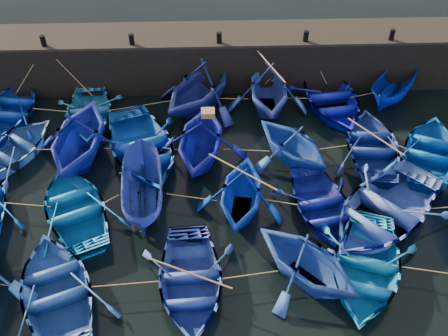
{
  "coord_description": "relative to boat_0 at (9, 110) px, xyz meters",
  "views": [
    {
      "loc": [
        -0.5,
        -11.08,
        14.23
      ],
      "look_at": [
        0.0,
        3.2,
        0.7
      ],
      "focal_mm": 40.0,
      "sensor_mm": 36.0,
      "label": 1
    }
  ],
  "objects": [
    {
      "name": "boat_6",
      "position": [
        0.7,
        -2.88,
        -0.01
      ],
      "size": [
        5.44,
        5.73,
        0.97
      ],
      "primitive_type": "imported",
      "rotation": [
        0.0,
        0.0,
        2.51
      ],
      "color": "#244E90",
      "rests_on": "ground"
    },
    {
      "name": "boat_10",
      "position": [
        12.51,
        -3.34,
        0.49
      ],
      "size": [
        4.84,
        4.94,
        1.97
      ],
      "primitive_type": "imported",
      "rotation": [
        0.0,
        0.0,
        3.79
      ],
      "color": "#123A9B",
      "rests_on": "ground"
    },
    {
      "name": "boat_18",
      "position": [
        15.42,
        -6.77,
        0.1
      ],
      "size": [
        6.99,
        6.93,
        1.19
      ],
      "primitive_type": "imported",
      "rotation": [
        0.0,
        0.0,
        -0.81
      ],
      "color": "blue",
      "rests_on": "ground"
    },
    {
      "name": "boat_7",
      "position": [
        3.82,
        -2.93,
        0.77
      ],
      "size": [
        4.67,
        5.26,
        2.53
      ],
      "primitive_type": "imported",
      "rotation": [
        0.0,
        0.0,
        3.03
      ],
      "color": "navy",
      "rests_on": "ground"
    },
    {
      "name": "bollard_1",
      "position": [
        5.68,
        1.95,
        2.38
      ],
      "size": [
        0.24,
        0.24,
        0.5
      ],
      "primitive_type": "cylinder",
      "color": "black",
      "rests_on": "quay_top"
    },
    {
      "name": "boat_9",
      "position": [
        8.8,
        -3.15,
        0.67
      ],
      "size": [
        4.43,
        4.94,
        2.32
      ],
      "primitive_type": "imported",
      "rotation": [
        0.0,
        0.0,
        2.99
      ],
      "color": "#081081",
      "rests_on": "ground"
    },
    {
      "name": "quay_wall",
      "position": [
        9.68,
        2.85,
        0.76
      ],
      "size": [
        26.0,
        2.5,
        2.5
      ],
      "primitive_type": "cube",
      "color": "black",
      "rests_on": "ground"
    },
    {
      "name": "bollard_2",
      "position": [
        9.68,
        1.95,
        2.38
      ],
      "size": [
        0.24,
        0.24,
        0.5
      ],
      "primitive_type": "cylinder",
      "color": "black",
      "rests_on": "quay_top"
    },
    {
      "name": "boat_3",
      "position": [
        11.89,
        0.37,
        0.67
      ],
      "size": [
        3.93,
        4.52,
        2.32
      ],
      "primitive_type": "imported",
      "rotation": [
        0.0,
        0.0,
        -0.03
      ],
      "color": "#263B94",
      "rests_on": "ground"
    },
    {
      "name": "boat_24",
      "position": [
        14.19,
        -9.18,
        0.0
      ],
      "size": [
        4.82,
        5.66,
        0.99
      ],
      "primitive_type": "imported",
      "rotation": [
        0.0,
        0.0,
        -0.34
      ],
      "color": "blue",
      "rests_on": "ground"
    },
    {
      "name": "bollard_4",
      "position": [
        17.68,
        1.95,
        2.38
      ],
      "size": [
        0.24,
        0.24,
        0.5
      ],
      "primitive_type": "cylinder",
      "color": "black",
      "rests_on": "quay_top"
    },
    {
      "name": "boat_23",
      "position": [
        12.18,
        -9.26,
        0.54
      ],
      "size": [
        5.17,
        5.18,
        2.07
      ],
      "primitive_type": "imported",
      "rotation": [
        0.0,
        0.0,
        0.78
      ],
      "color": "#1B40A0",
      "rests_on": "ground"
    },
    {
      "name": "boat_21",
      "position": [
        4.15,
        -9.67,
        -0.0
      ],
      "size": [
        4.87,
        5.63,
        0.98
      ],
      "primitive_type": "imported",
      "rotation": [
        0.0,
        0.0,
        3.51
      ],
      "color": "#1E458E",
      "rests_on": "ground"
    },
    {
      "name": "bollard_0",
      "position": [
        1.68,
        1.95,
        2.38
      ],
      "size": [
        0.24,
        0.24,
        0.5
      ],
      "primitive_type": "cylinder",
      "color": "black",
      "rests_on": "quay_top"
    },
    {
      "name": "boat_22",
      "position": [
        8.39,
        -9.51,
        -0.03
      ],
      "size": [
        3.45,
        4.66,
        0.93
      ],
      "primitive_type": "imported",
      "rotation": [
        0.0,
        0.0,
        0.05
      ],
      "color": "navy",
      "rests_on": "ground"
    },
    {
      "name": "loose_oars",
      "position": [
        11.63,
        -4.57,
        1.1
      ],
      "size": [
        9.87,
        11.97,
        1.45
      ],
      "color": "#99724C",
      "rests_on": "ground"
    },
    {
      "name": "boat_5",
      "position": [
        17.87,
        0.66,
        0.28
      ],
      "size": [
        3.58,
        4.08,
        1.54
      ],
      "primitive_type": "imported",
      "rotation": [
        0.0,
        0.0,
        -0.64
      ],
      "color": "#021B90",
      "rests_on": "ground"
    },
    {
      "name": "boat_8",
      "position": [
        6.28,
        -2.97,
        0.08
      ],
      "size": [
        5.55,
        6.48,
        1.14
      ],
      "primitive_type": "imported",
      "rotation": [
        0.0,
        0.0,
        0.35
      ],
      "color": "blue",
      "rests_on": "ground"
    },
    {
      "name": "boat_2",
      "position": [
        8.72,
        0.46,
        0.76
      ],
      "size": [
        6.09,
        6.25,
        2.5
      ],
      "primitive_type": "imported",
      "rotation": [
        0.0,
        0.0,
        -0.61
      ],
      "color": "navy",
      "rests_on": "ground"
    },
    {
      "name": "mooring_ropes",
      "position": [
        9.26,
        -2.59,
        0.39
      ],
      "size": [
        17.93,
        11.62,
        2.1
      ],
      "color": "tan",
      "rests_on": "ground"
    },
    {
      "name": "boat_1",
      "position": [
        3.64,
        -0.32,
        -0.04
      ],
      "size": [
        3.64,
        4.72,
        0.91
      ],
      "primitive_type": "imported",
      "rotation": [
        0.0,
        0.0,
        0.12
      ],
      "color": "#206BAD",
      "rests_on": "ground"
    },
    {
      "name": "boat_17",
      "position": [
        13.25,
        -6.37,
        -0.05
      ],
      "size": [
        3.71,
        4.69,
        0.88
      ],
      "primitive_type": "imported",
      "rotation": [
        0.0,
        0.0,
        0.17
      ],
      "color": "navy",
      "rests_on": "ground"
    },
    {
      "name": "boat_4",
      "position": [
        14.88,
        0.31,
        0.03
      ],
      "size": [
        4.29,
        5.51,
        1.05
      ],
      "primitive_type": "imported",
      "rotation": [
        0.0,
        0.0,
        0.14
      ],
      "color": "#081097",
      "rests_on": "ground"
    },
    {
      "name": "quay_top",
      "position": [
        9.68,
        2.85,
        2.07
      ],
      "size": [
        26.0,
        2.5,
        0.12
      ],
      "primitive_type": "cube",
      "color": "black",
      "rests_on": "quay_wall"
    },
    {
      "name": "boat_11",
      "position": [
        16.0,
        -3.06,
        -0.01
      ],
      "size": [
        3.86,
        5.03,
        0.97
      ],
      "primitive_type": "imported",
      "rotation": [
        0.0,
        0.0,
        3.03
      ],
      "color": "navy",
      "rests_on": "ground"
    },
    {
      "name": "boat_14",
      "position": [
        4.11,
        -6.14,
        -0.01
      ],
      "size": [
        4.9,
        5.55,
        0.96
      ],
      "primitive_type": "imported",
      "rotation": [
        0.0,
        0.0,
        3.56
      ],
      "color": "#095DAD",
      "rests_on": "ground"
    },
    {
      "name": "bollard_3",
      "position": [
        13.68,
        1.95,
        2.38
      ],
      "size": [
        0.24,
        0.24,
        0.5
      ],
      "primitive_type": "cylinder",
      "color": "black",
      "rests_on": "quay_top"
    },
    {
      "name": "boat_12",
      "position": [
        18.35,
        -3.51,
        -0.01
      ],
      "size": [
        4.95,
        5.63,
        0.97
      ],
      "primitive_type": "imported",
      "rotation": [
        0.0,
        0.0,
        2.73
      ],
      "color": "#034498",
      "rests_on": "ground"
    },
    {
      "name": "boat_15",
      "position": [
        6.55,
        -5.63,
        0.31
      ],
      "size": [
        1.89,
        4.28,
        1.61
      ],
      "primitive_type": "imported",
      "rotation": [
        0.0,
        0.0,
        3.22
      ],
      "color": "navy",
      "rests_on": "ground"
    },
    {
      "name": "wooden_crate",
      "position": [
        9.1,
        -3.15,
        1.95
      ],
      "size": [
        0.53,
        0.46,
        0.24
      ],
      "primitive_type": "cube",
      "color": "olive",
      "rests_on": "boat_9"
    },
    {
      "name": "ground",
      "position": [
        9.68,
        -7.65,
        -0.49
      ],
      "size": [
        120.0,
        120.0,
        0.0
      ],
      "primitive_type": "plane",
      "color": "black",
      "rests_on": "ground"
    },
    {
      "name": "boat_16",
      "position": [
        10.25,
        -6.06,
        0.51
      ],
      "size": [
        3.97,
        4.38,
        2.01
      ],
      "primitive_type": "imported",
      "rotation": [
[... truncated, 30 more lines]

